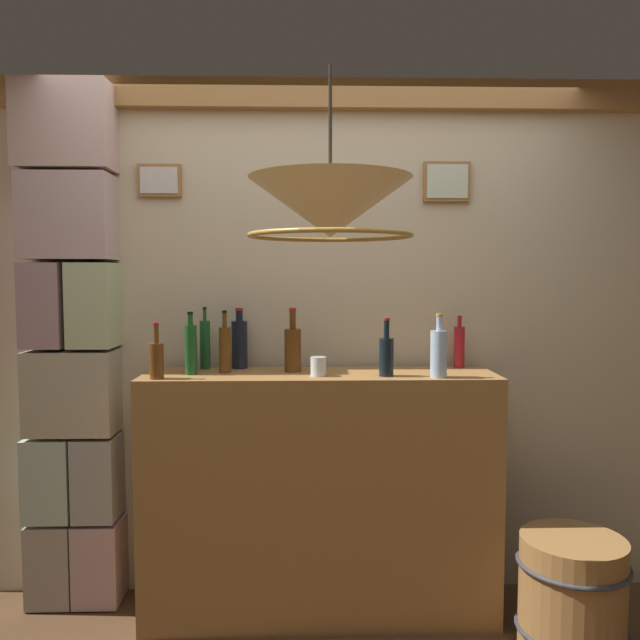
{
  "coord_description": "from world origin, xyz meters",
  "views": [
    {
      "loc": [
        -0.08,
        -2.08,
        1.6
      ],
      "look_at": [
        0.0,
        0.76,
        1.4
      ],
      "focal_mm": 35.53,
      "sensor_mm": 36.0,
      "label": 1
    }
  ],
  "objects_px": {
    "liquor_bottle_port": "(157,359)",
    "liquor_bottle_tequila": "(225,348)",
    "liquor_bottle_bourbon": "(386,355)",
    "liquor_bottle_gin": "(191,348)",
    "liquor_bottle_whiskey": "(240,343)",
    "liquor_bottle_mezcal": "(205,344)",
    "liquor_bottle_amaro": "(191,353)",
    "liquor_bottle_brandy": "(439,353)",
    "liquor_bottle_scotch": "(293,348)",
    "glass_tumbler_rocks": "(318,366)",
    "wooden_barrel": "(572,596)",
    "pendant_lamp": "(330,210)",
    "liquor_bottle_vermouth": "(459,346)"
  },
  "relations": [
    {
      "from": "liquor_bottle_bourbon",
      "to": "liquor_bottle_whiskey",
      "type": "distance_m",
      "value": 0.73
    },
    {
      "from": "liquor_bottle_brandy",
      "to": "liquor_bottle_mezcal",
      "type": "bearing_deg",
      "value": 164.79
    },
    {
      "from": "liquor_bottle_scotch",
      "to": "liquor_bottle_whiskey",
      "type": "bearing_deg",
      "value": 156.61
    },
    {
      "from": "liquor_bottle_gin",
      "to": "liquor_bottle_tequila",
      "type": "bearing_deg",
      "value": 17.24
    },
    {
      "from": "pendant_lamp",
      "to": "liquor_bottle_tequila",
      "type": "bearing_deg",
      "value": 119.64
    },
    {
      "from": "pendant_lamp",
      "to": "wooden_barrel",
      "type": "xyz_separation_m",
      "value": [
        1.04,
        0.42,
        -1.57
      ]
    },
    {
      "from": "liquor_bottle_whiskey",
      "to": "liquor_bottle_mezcal",
      "type": "bearing_deg",
      "value": -176.96
    },
    {
      "from": "liquor_bottle_gin",
      "to": "pendant_lamp",
      "type": "xyz_separation_m",
      "value": [
        0.6,
        -0.75,
        0.55
      ]
    },
    {
      "from": "liquor_bottle_port",
      "to": "glass_tumbler_rocks",
      "type": "xyz_separation_m",
      "value": [
        0.71,
        0.06,
        -0.04
      ]
    },
    {
      "from": "liquor_bottle_port",
      "to": "wooden_barrel",
      "type": "relative_size",
      "value": 0.49
    },
    {
      "from": "liquor_bottle_whiskey",
      "to": "pendant_lamp",
      "type": "distance_m",
      "value": 1.15
    },
    {
      "from": "glass_tumbler_rocks",
      "to": "wooden_barrel",
      "type": "bearing_deg",
      "value": -14.07
    },
    {
      "from": "liquor_bottle_vermouth",
      "to": "liquor_bottle_port",
      "type": "relative_size",
      "value": 1.03
    },
    {
      "from": "liquor_bottle_brandy",
      "to": "liquor_bottle_bourbon",
      "type": "distance_m",
      "value": 0.23
    },
    {
      "from": "liquor_bottle_amaro",
      "to": "liquor_bottle_whiskey",
      "type": "bearing_deg",
      "value": 22.26
    },
    {
      "from": "liquor_bottle_amaro",
      "to": "liquor_bottle_whiskey",
      "type": "relative_size",
      "value": 0.77
    },
    {
      "from": "liquor_bottle_whiskey",
      "to": "liquor_bottle_tequila",
      "type": "distance_m",
      "value": 0.15
    },
    {
      "from": "liquor_bottle_whiskey",
      "to": "pendant_lamp",
      "type": "xyz_separation_m",
      "value": [
        0.4,
        -0.93,
        0.55
      ]
    },
    {
      "from": "liquor_bottle_gin",
      "to": "liquor_bottle_amaro",
      "type": "bearing_deg",
      "value": 99.6
    },
    {
      "from": "liquor_bottle_bourbon",
      "to": "liquor_bottle_tequila",
      "type": "xyz_separation_m",
      "value": [
        -0.74,
        0.12,
        0.02
      ]
    },
    {
      "from": "liquor_bottle_scotch",
      "to": "liquor_bottle_tequila",
      "type": "distance_m",
      "value": 0.32
    },
    {
      "from": "liquor_bottle_brandy",
      "to": "liquor_bottle_mezcal",
      "type": "relative_size",
      "value": 0.95
    },
    {
      "from": "liquor_bottle_amaro",
      "to": "liquor_bottle_vermouth",
      "type": "relative_size",
      "value": 0.88
    },
    {
      "from": "liquor_bottle_amaro",
      "to": "wooden_barrel",
      "type": "height_order",
      "value": "liquor_bottle_amaro"
    },
    {
      "from": "liquor_bottle_port",
      "to": "liquor_bottle_whiskey",
      "type": "height_order",
      "value": "liquor_bottle_whiskey"
    },
    {
      "from": "liquor_bottle_gin",
      "to": "liquor_bottle_scotch",
      "type": "distance_m",
      "value": 0.47
    },
    {
      "from": "liquor_bottle_bourbon",
      "to": "liquor_bottle_gin",
      "type": "bearing_deg",
      "value": 175.08
    },
    {
      "from": "liquor_bottle_whiskey",
      "to": "wooden_barrel",
      "type": "relative_size",
      "value": 0.59
    },
    {
      "from": "liquor_bottle_amaro",
      "to": "liquor_bottle_vermouth",
      "type": "height_order",
      "value": "liquor_bottle_vermouth"
    },
    {
      "from": "liquor_bottle_gin",
      "to": "pendant_lamp",
      "type": "bearing_deg",
      "value": -51.23
    },
    {
      "from": "liquor_bottle_tequila",
      "to": "liquor_bottle_whiskey",
      "type": "bearing_deg",
      "value": 67.88
    },
    {
      "from": "liquor_bottle_amaro",
      "to": "liquor_bottle_port",
      "type": "bearing_deg",
      "value": -117.82
    },
    {
      "from": "liquor_bottle_bourbon",
      "to": "liquor_bottle_gin",
      "type": "xyz_separation_m",
      "value": [
        -0.88,
        0.08,
        0.02
      ]
    },
    {
      "from": "liquor_bottle_brandy",
      "to": "liquor_bottle_scotch",
      "type": "xyz_separation_m",
      "value": [
        -0.65,
        0.19,
        0.0
      ]
    },
    {
      "from": "liquor_bottle_port",
      "to": "liquor_bottle_whiskey",
      "type": "distance_m",
      "value": 0.45
    },
    {
      "from": "liquor_bottle_bourbon",
      "to": "liquor_bottle_whiskey",
      "type": "bearing_deg",
      "value": 159.32
    },
    {
      "from": "liquor_bottle_vermouth",
      "to": "wooden_barrel",
      "type": "xyz_separation_m",
      "value": [
        0.37,
        -0.51,
        -1.0
      ]
    },
    {
      "from": "liquor_bottle_whiskey",
      "to": "liquor_bottle_tequila",
      "type": "relative_size",
      "value": 1.02
    },
    {
      "from": "liquor_bottle_brandy",
      "to": "liquor_bottle_gin",
      "type": "xyz_separation_m",
      "value": [
        -1.11,
        0.12,
        0.01
      ]
    },
    {
      "from": "liquor_bottle_brandy",
      "to": "pendant_lamp",
      "type": "bearing_deg",
      "value": -128.81
    },
    {
      "from": "liquor_bottle_vermouth",
      "to": "liquor_bottle_scotch",
      "type": "height_order",
      "value": "liquor_bottle_scotch"
    },
    {
      "from": "liquor_bottle_amaro",
      "to": "liquor_bottle_tequila",
      "type": "relative_size",
      "value": 0.78
    },
    {
      "from": "liquor_bottle_brandy",
      "to": "liquor_bottle_whiskey",
      "type": "height_order",
      "value": "liquor_bottle_whiskey"
    },
    {
      "from": "liquor_bottle_amaro",
      "to": "liquor_bottle_mezcal",
      "type": "bearing_deg",
      "value": 56.19
    },
    {
      "from": "liquor_bottle_scotch",
      "to": "pendant_lamp",
      "type": "xyz_separation_m",
      "value": [
        0.14,
        -0.82,
        0.56
      ]
    },
    {
      "from": "liquor_bottle_brandy",
      "to": "liquor_bottle_gin",
      "type": "height_order",
      "value": "liquor_bottle_gin"
    },
    {
      "from": "liquor_bottle_brandy",
      "to": "liquor_bottle_port",
      "type": "xyz_separation_m",
      "value": [
        -1.24,
        -0.0,
        -0.02
      ]
    },
    {
      "from": "liquor_bottle_port",
      "to": "liquor_bottle_mezcal",
      "type": "relative_size",
      "value": 0.83
    },
    {
      "from": "liquor_bottle_brandy",
      "to": "liquor_bottle_vermouth",
      "type": "xyz_separation_m",
      "value": [
        0.16,
        0.3,
        -0.0
      ]
    },
    {
      "from": "liquor_bottle_port",
      "to": "liquor_bottle_tequila",
      "type": "xyz_separation_m",
      "value": [
        0.28,
        0.17,
        0.03
      ]
    }
  ]
}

